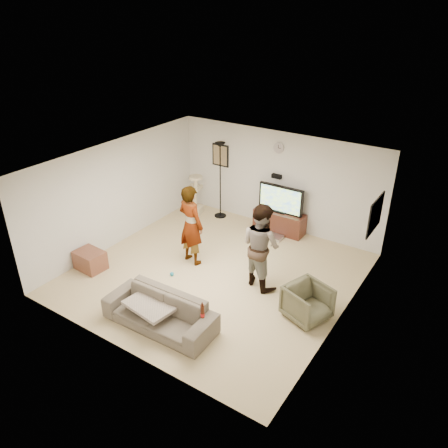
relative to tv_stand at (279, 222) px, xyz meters
The scene contains 24 objects.
floor 2.53m from the tv_stand, 95.53° to the right, with size 5.50×5.50×0.02m, color #CBB481.
ceiling 3.37m from the tv_stand, 95.53° to the right, with size 5.50×5.50×0.02m, color white.
wall_back 1.04m from the tv_stand, 134.72° to the left, with size 5.50×0.04×2.50m, color silver.
wall_front 5.35m from the tv_stand, 92.64° to the right, with size 5.50×0.04×2.50m, color silver.
wall_left 4.02m from the tv_stand, 140.07° to the right, with size 0.04×5.50×2.50m, color silver.
wall_right 3.68m from the tv_stand, 44.97° to the right, with size 0.04×5.50×2.50m, color silver.
wall_clock 1.86m from the tv_stand, 138.45° to the left, with size 0.26×0.26×0.04m, color white.
wall_speaker 1.15m from the tv_stand, 142.67° to the left, with size 0.25×0.10×0.10m, color black.
picture_back 2.36m from the tv_stand, behind, with size 0.42×0.03×0.52m, color #85704F.
picture_right 2.92m from the tv_stand, 19.99° to the right, with size 0.03×0.78×0.62m, color #F99F70.
tv_stand is the anchor object (origin of this frame).
console_box 0.47m from the tv_stand, 77.99° to the right, with size 0.40×0.30×0.07m, color #B0AFBE.
tv 0.62m from the tv_stand, ahead, with size 1.17×0.08×0.69m, color black.
tv_screen 0.62m from the tv_stand, 90.00° to the right, with size 1.08×0.01×0.61m, color #C7F937.
floor_lamp 1.89m from the tv_stand, behind, with size 0.32×0.32×2.06m, color black.
cat_tree 2.44m from the tv_stand, behind, with size 0.36×0.36×1.13m, color beige.
person_left 2.64m from the tv_stand, 112.43° to the right, with size 0.67×0.44×1.83m, color #BABBBF.
person_right 2.49m from the tv_stand, 72.59° to the right, with size 0.88×0.68×1.81m, color #2C5175.
sofa 4.44m from the tv_stand, 91.65° to the right, with size 2.08×0.81×0.61m, color brown.
throw_blanket 4.45m from the tv_stand, 93.75° to the right, with size 0.90×0.70×0.06m, color #A9998B.
beer_bottle 4.54m from the tv_stand, 79.40° to the right, with size 0.06×0.06×0.25m, color #3C1408.
armchair 3.42m from the tv_stand, 54.48° to the right, with size 0.72×0.74×0.68m, color #4A4933.
side_table 4.66m from the tv_stand, 124.55° to the right, with size 0.63×0.47×0.42m, color brown.
toy_ball 3.24m from the tv_stand, 107.61° to the right, with size 0.09×0.09×0.09m, color teal.
Camera 1 is at (4.52, -6.50, 5.27)m, focal length 35.14 mm.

